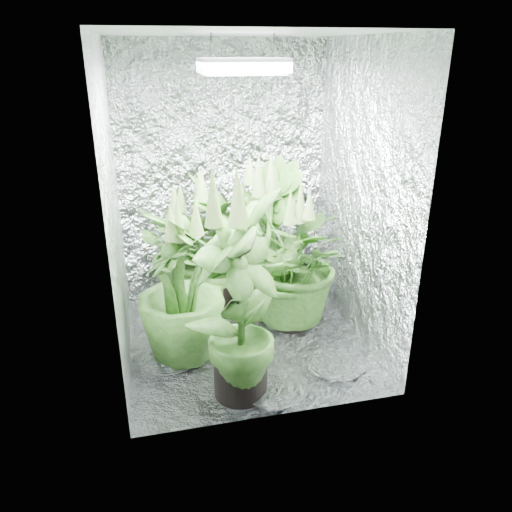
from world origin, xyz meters
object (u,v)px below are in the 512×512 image
at_px(grow_lamp, 243,66).
at_px(plant_e, 292,263).
at_px(plant_b, 216,248).
at_px(plant_d, 180,287).
at_px(plant_c, 267,242).
at_px(plant_f, 240,300).
at_px(circulation_fan, 306,287).
at_px(plant_a, 192,249).

bearing_deg(grow_lamp, plant_e, 21.54).
distance_m(grow_lamp, plant_b, 1.38).
xyz_separation_m(grow_lamp, plant_e, (0.38, 0.15, -1.33)).
distance_m(plant_d, plant_e, 0.86).
relative_size(plant_b, plant_c, 0.92).
xyz_separation_m(plant_e, plant_f, (-0.53, -0.71, 0.13)).
bearing_deg(plant_d, grow_lamp, 12.52).
bearing_deg(plant_c, grow_lamp, -122.84).
distance_m(plant_c, circulation_fan, 0.53).
distance_m(plant_b, plant_e, 0.60).
height_order(plant_c, plant_e, plant_c).
relative_size(plant_a, plant_c, 0.82).
relative_size(grow_lamp, plant_c, 0.40).
distance_m(plant_d, plant_f, 0.55).
bearing_deg(plant_c, plant_e, -60.66).
bearing_deg(plant_e, circulation_fan, 51.83).
height_order(grow_lamp, circulation_fan, grow_lamp).
xyz_separation_m(plant_b, plant_f, (-0.03, -1.04, 0.09)).
height_order(grow_lamp, plant_b, grow_lamp).
bearing_deg(plant_e, plant_c, 119.34).
distance_m(plant_a, plant_f, 1.21).
height_order(plant_b, plant_c, plant_c).
bearing_deg(plant_f, grow_lamp, 74.89).
bearing_deg(plant_e, plant_b, 146.17).
xyz_separation_m(plant_a, circulation_fan, (0.86, -0.24, -0.31)).
xyz_separation_m(grow_lamp, plant_a, (-0.29, 0.64, -1.34)).
distance_m(plant_c, plant_f, 1.02).
xyz_separation_m(plant_a, plant_e, (0.66, -0.49, 0.02)).
relative_size(plant_a, plant_d, 0.91).
xyz_separation_m(plant_b, plant_e, (0.50, -0.33, -0.04)).
height_order(plant_b, circulation_fan, plant_b).
bearing_deg(circulation_fan, plant_b, 156.59).
relative_size(plant_e, plant_f, 0.79).
distance_m(plant_d, circulation_fan, 1.19).
distance_m(grow_lamp, circulation_fan, 1.80).
bearing_deg(plant_a, circulation_fan, -15.34).
bearing_deg(plant_f, plant_c, 67.10).
bearing_deg(plant_f, circulation_fan, 52.87).
height_order(plant_d, plant_e, plant_d).
relative_size(plant_b, plant_e, 1.10).
bearing_deg(circulation_fan, plant_f, -144.13).
relative_size(plant_d, plant_e, 1.06).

